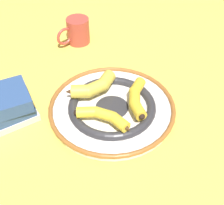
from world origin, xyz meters
The scene contains 6 objects.
ground_plane centered at (0.00, 0.00, 0.00)m, with size 2.80×2.80×0.00m, color gold.
decorative_bowl centered at (0.03, -0.03, 0.02)m, with size 0.37×0.37×0.04m.
banana_a centered at (0.10, -0.02, 0.06)m, with size 0.09×0.17×0.04m.
banana_b centered at (-0.02, -0.08, 0.05)m, with size 0.12×0.14×0.03m.
banana_c centered at (-0.01, 0.04, 0.05)m, with size 0.16×0.08×0.03m.
coffee_mug centered at (0.38, -0.21, 0.05)m, with size 0.08×0.14×0.10m.
Camera 1 is at (-0.41, 0.45, 0.66)m, focal length 50.00 mm.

